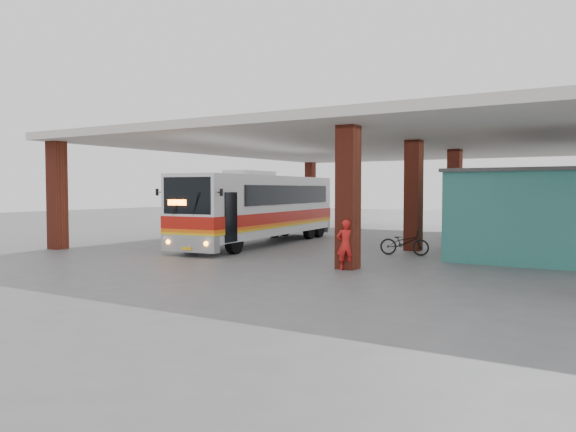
% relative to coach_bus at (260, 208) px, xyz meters
% --- Properties ---
extents(ground, '(90.00, 90.00, 0.00)m').
position_rel_coach_bus_xyz_m(ground, '(3.63, -1.97, -1.59)').
color(ground, '#515154').
rests_on(ground, ground).
extents(brick_columns, '(20.10, 21.60, 4.35)m').
position_rel_coach_bus_xyz_m(brick_columns, '(5.06, 3.03, 0.58)').
color(brick_columns, maroon).
rests_on(brick_columns, ground).
extents(canopy_roof, '(21.00, 23.00, 0.30)m').
position_rel_coach_bus_xyz_m(canopy_roof, '(4.13, 4.53, 2.91)').
color(canopy_roof, beige).
rests_on(canopy_roof, brick_columns).
extents(shop_building, '(5.20, 8.20, 3.11)m').
position_rel_coach_bus_xyz_m(shop_building, '(11.12, 2.03, -0.03)').
color(shop_building, '#317C77').
rests_on(shop_building, ground).
extents(coach_bus, '(3.38, 11.16, 3.20)m').
position_rel_coach_bus_xyz_m(coach_bus, '(0.00, 0.00, 0.00)').
color(coach_bus, silver).
rests_on(coach_bus, ground).
extents(motorcycle, '(1.87, 0.97, 0.94)m').
position_rel_coach_bus_xyz_m(motorcycle, '(6.90, -0.72, -1.12)').
color(motorcycle, black).
rests_on(motorcycle, ground).
extents(pedestrian, '(0.66, 0.57, 1.52)m').
position_rel_coach_bus_xyz_m(pedestrian, '(6.70, -5.26, -0.83)').
color(pedestrian, red).
rests_on(pedestrian, ground).
extents(red_chair, '(0.53, 0.53, 0.83)m').
position_rel_coach_bus_xyz_m(red_chair, '(8.59, 4.77, -1.21)').
color(red_chair, red).
rests_on(red_chair, ground).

